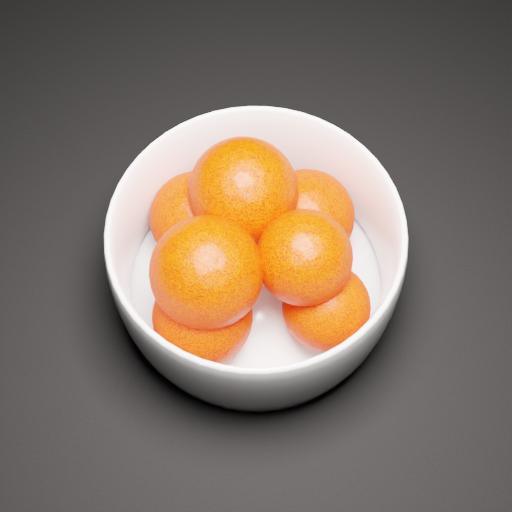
{
  "coord_description": "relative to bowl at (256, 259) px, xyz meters",
  "views": [
    {
      "loc": [
        -0.23,
        -0.08,
        0.53
      ],
      "look_at": [
        -0.25,
        0.16,
        0.06
      ],
      "focal_mm": 50.0,
      "sensor_mm": 36.0,
      "label": 1
    }
  ],
  "objects": [
    {
      "name": "bowl",
      "position": [
        0.0,
        0.0,
        0.0
      ],
      "size": [
        0.22,
        0.22,
        0.11
      ],
      "rotation": [
        0.0,
        0.0,
        -0.03
      ],
      "color": "white",
      "rests_on": "ground"
    },
    {
      "name": "orange_pile",
      "position": [
        -0.01,
        0.0,
        0.01
      ],
      "size": [
        0.17,
        0.16,
        0.12
      ],
      "color": "#FF1D00",
      "rests_on": "bowl"
    }
  ]
}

